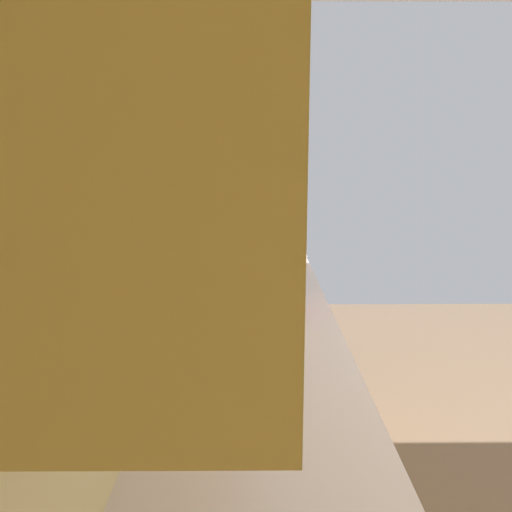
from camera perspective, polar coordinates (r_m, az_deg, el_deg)
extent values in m
cube|color=#E8CE88|center=(1.99, -10.82, 1.68)|extent=(4.47, 0.12, 2.60)
cube|color=silver|center=(1.76, 0.17, -13.05)|extent=(3.68, 0.66, 0.02)
cube|color=#332819|center=(2.02, 10.16, -24.67)|extent=(0.01, 0.01, 0.82)
cube|color=#332819|center=(2.40, 8.10, -18.22)|extent=(0.01, 0.01, 0.82)
cube|color=#332819|center=(2.80, 6.71, -13.55)|extent=(0.01, 0.01, 0.82)
cube|color=#332819|center=(3.21, 5.71, -10.06)|extent=(0.01, 0.01, 0.82)
cube|color=#EAC667|center=(1.62, -5.85, 21.11)|extent=(2.92, 0.31, 0.70)
cube|color=#B7BABF|center=(3.93, 0.03, -5.71)|extent=(0.63, 0.65, 0.91)
cube|color=black|center=(3.96, 4.89, -6.31)|extent=(0.49, 0.01, 0.50)
cube|color=black|center=(3.81, 0.03, 1.01)|extent=(0.60, 0.62, 0.02)
cube|color=#B7BABF|center=(3.81, -4.61, 2.18)|extent=(0.60, 0.04, 0.18)
cylinder|color=#38383D|center=(3.67, 1.88, 0.83)|extent=(0.11, 0.11, 0.01)
cylinder|color=#38383D|center=(3.95, 1.73, 1.60)|extent=(0.11, 0.11, 0.01)
cylinder|color=#38383D|center=(3.67, -1.79, 0.82)|extent=(0.11, 0.11, 0.01)
cylinder|color=#38383D|center=(3.94, -1.70, 1.60)|extent=(0.11, 0.11, 0.01)
cube|color=#B7BABF|center=(2.83, -0.46, 0.03)|extent=(0.51, 0.38, 0.30)
cube|color=black|center=(2.79, 3.53, -0.16)|extent=(0.32, 0.01, 0.21)
cube|color=#2D2D33|center=(3.03, 3.22, 0.81)|extent=(0.09, 0.01, 0.21)
cylinder|color=red|center=(2.38, 2.79, -3.85)|extent=(0.15, 0.15, 0.17)
cylinder|color=black|center=(2.36, 2.82, -1.61)|extent=(0.04, 0.04, 0.02)
cylinder|color=red|center=(2.46, 2.70, -2.57)|extent=(0.09, 0.02, 0.05)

